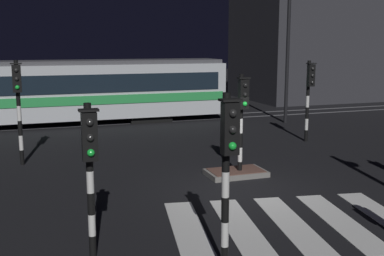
{
  "coord_description": "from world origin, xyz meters",
  "views": [
    {
      "loc": [
        -5.5,
        -11.64,
        4.1
      ],
      "look_at": [
        -0.61,
        2.58,
        1.4
      ],
      "focal_mm": 44.34,
      "sensor_mm": 36.0,
      "label": 1
    }
  ],
  "objects_px": {
    "street_lamp_trackside_right": "(291,32)",
    "tram": "(52,91)",
    "traffic_light_median_centre": "(242,110)",
    "traffic_light_corner_far_right": "(309,89)",
    "traffic_light_corner_near_left": "(90,158)",
    "traffic_light_kerb_mid_left": "(228,157)",
    "traffic_light_corner_far_left": "(18,97)"
  },
  "relations": [
    {
      "from": "traffic_light_corner_near_left",
      "to": "tram",
      "type": "relative_size",
      "value": 0.17
    },
    {
      "from": "traffic_light_median_centre",
      "to": "traffic_light_kerb_mid_left",
      "type": "xyz_separation_m",
      "value": [
        -2.9,
        -5.65,
        0.06
      ]
    },
    {
      "from": "traffic_light_corner_near_left",
      "to": "tram",
      "type": "bearing_deg",
      "value": 89.82
    },
    {
      "from": "traffic_light_corner_far_left",
      "to": "tram",
      "type": "relative_size",
      "value": 0.2
    },
    {
      "from": "street_lamp_trackside_right",
      "to": "tram",
      "type": "bearing_deg",
      "value": 164.07
    },
    {
      "from": "traffic_light_median_centre",
      "to": "tram",
      "type": "relative_size",
      "value": 0.18
    },
    {
      "from": "traffic_light_corner_far_right",
      "to": "street_lamp_trackside_right",
      "type": "relative_size",
      "value": 0.46
    },
    {
      "from": "traffic_light_median_centre",
      "to": "traffic_light_corner_far_left",
      "type": "bearing_deg",
      "value": 150.3
    },
    {
      "from": "traffic_light_corner_far_right",
      "to": "traffic_light_kerb_mid_left",
      "type": "xyz_separation_m",
      "value": [
        -7.77,
        -9.58,
        -0.08
      ]
    },
    {
      "from": "traffic_light_corner_near_left",
      "to": "traffic_light_kerb_mid_left",
      "type": "bearing_deg",
      "value": -31.68
    },
    {
      "from": "traffic_light_corner_near_left",
      "to": "traffic_light_corner_far_left",
      "type": "distance_m",
      "value": 8.1
    },
    {
      "from": "traffic_light_median_centre",
      "to": "traffic_light_kerb_mid_left",
      "type": "bearing_deg",
      "value": -117.17
    },
    {
      "from": "traffic_light_corner_far_right",
      "to": "traffic_light_corner_near_left",
      "type": "xyz_separation_m",
      "value": [
        -9.97,
        -8.22,
        -0.25
      ]
    },
    {
      "from": "traffic_light_corner_far_right",
      "to": "traffic_light_corner_far_left",
      "type": "xyz_separation_m",
      "value": [
        -11.34,
        -0.24,
        0.1
      ]
    },
    {
      "from": "traffic_light_corner_far_left",
      "to": "tram",
      "type": "height_order",
      "value": "tram"
    },
    {
      "from": "traffic_light_corner_far_right",
      "to": "tram",
      "type": "distance_m",
      "value": 12.54
    },
    {
      "from": "traffic_light_corner_far_right",
      "to": "traffic_light_corner_far_left",
      "type": "distance_m",
      "value": 11.34
    },
    {
      "from": "traffic_light_corner_far_right",
      "to": "traffic_light_corner_far_left",
      "type": "bearing_deg",
      "value": -178.78
    },
    {
      "from": "traffic_light_corner_near_left",
      "to": "traffic_light_kerb_mid_left",
      "type": "distance_m",
      "value": 2.59
    },
    {
      "from": "street_lamp_trackside_right",
      "to": "traffic_light_median_centre",
      "type": "bearing_deg",
      "value": -128.04
    },
    {
      "from": "street_lamp_trackside_right",
      "to": "tram",
      "type": "distance_m",
      "value": 12.34
    },
    {
      "from": "traffic_light_corner_near_left",
      "to": "street_lamp_trackside_right",
      "type": "height_order",
      "value": "street_lamp_trackside_right"
    },
    {
      "from": "traffic_light_corner_near_left",
      "to": "street_lamp_trackside_right",
      "type": "xyz_separation_m",
      "value": [
        11.58,
        12.58,
        2.67
      ]
    },
    {
      "from": "traffic_light_kerb_mid_left",
      "to": "street_lamp_trackside_right",
      "type": "height_order",
      "value": "street_lamp_trackside_right"
    },
    {
      "from": "traffic_light_median_centre",
      "to": "street_lamp_trackside_right",
      "type": "height_order",
      "value": "street_lamp_trackside_right"
    },
    {
      "from": "traffic_light_corner_near_left",
      "to": "traffic_light_median_centre",
      "type": "bearing_deg",
      "value": 40.09
    },
    {
      "from": "traffic_light_corner_far_right",
      "to": "traffic_light_kerb_mid_left",
      "type": "bearing_deg",
      "value": -129.06
    },
    {
      "from": "traffic_light_corner_far_right",
      "to": "traffic_light_corner_far_left",
      "type": "relative_size",
      "value": 0.96
    },
    {
      "from": "traffic_light_corner_far_right",
      "to": "traffic_light_corner_near_left",
      "type": "relative_size",
      "value": 1.13
    },
    {
      "from": "traffic_light_kerb_mid_left",
      "to": "tram",
      "type": "relative_size",
      "value": 0.18
    },
    {
      "from": "traffic_light_median_centre",
      "to": "traffic_light_corner_far_right",
      "type": "relative_size",
      "value": 0.94
    },
    {
      "from": "traffic_light_median_centre",
      "to": "traffic_light_corner_near_left",
      "type": "height_order",
      "value": "traffic_light_median_centre"
    }
  ]
}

